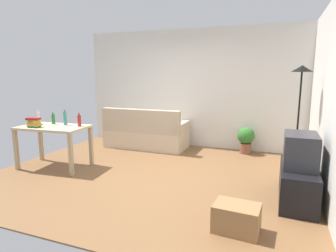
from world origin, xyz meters
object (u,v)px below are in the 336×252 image
(bottle_clear, at_px, (38,117))
(bottle_tall, at_px, (65,118))
(couch, at_px, (146,134))
(torchiere_lamp, at_px, (300,91))
(book_stack, at_px, (34,122))
(storage_box, at_px, (236,218))
(tv_stand, at_px, (297,184))
(bottle_red, at_px, (79,121))
(bottle_green, at_px, (53,119))
(desk, at_px, (53,132))
(potted_plant, at_px, (246,138))
(tv, at_px, (301,150))

(bottle_clear, distance_m, bottle_tall, 0.58)
(couch, distance_m, torchiere_lamp, 3.46)
(couch, bearing_deg, book_stack, 61.47)
(storage_box, bearing_deg, bottle_tall, 159.79)
(tv_stand, distance_m, bottle_tall, 3.98)
(book_stack, bearing_deg, bottle_red, 27.90)
(tv_stand, relative_size, storage_box, 2.29)
(book_stack, bearing_deg, couch, 61.47)
(bottle_clear, relative_size, bottle_green, 1.21)
(torchiere_lamp, xyz_separation_m, desk, (-4.04, -0.93, -0.76))
(potted_plant, xyz_separation_m, storage_box, (0.26, -3.24, -0.18))
(tv, distance_m, bottle_tall, 3.93)
(torchiere_lamp, distance_m, bottle_tall, 4.03)
(tv_stand, xyz_separation_m, desk, (-4.04, -0.03, 0.41))
(torchiere_lamp, bearing_deg, desk, -167.01)
(tv_stand, xyz_separation_m, storage_box, (-0.65, -1.05, -0.09))
(potted_plant, height_order, storage_box, potted_plant)
(torchiere_lamp, relative_size, bottle_clear, 6.80)
(bottle_clear, bearing_deg, bottle_tall, 6.18)
(desk, relative_size, book_stack, 4.93)
(desk, xyz_separation_m, bottle_red, (0.45, 0.16, 0.21))
(bottle_red, bearing_deg, storage_box, -21.91)
(tv, xyz_separation_m, book_stack, (-4.28, -0.23, 0.14))
(desk, distance_m, bottle_green, 0.33)
(couch, distance_m, tv_stand, 3.65)
(couch, height_order, storage_box, couch)
(desk, xyz_separation_m, book_stack, (-0.23, -0.20, 0.19))
(book_stack, bearing_deg, bottle_clear, 124.77)
(potted_plant, relative_size, bottle_red, 2.40)
(couch, xyz_separation_m, book_stack, (-1.14, -2.10, 0.54))
(couch, relative_size, desk, 1.48)
(bottle_green, bearing_deg, bottle_tall, -2.25)
(desk, distance_m, bottle_clear, 0.52)
(tv_stand, distance_m, bottle_clear, 4.54)
(tv_stand, height_order, storage_box, tv_stand)
(tv_stand, bearing_deg, book_stack, 93.07)
(storage_box, bearing_deg, couch, 130.35)
(couch, relative_size, storage_box, 3.87)
(bottle_tall, bearing_deg, desk, -123.44)
(tv_stand, distance_m, bottle_green, 4.26)
(couch, height_order, bottle_clear, bottle_clear)
(couch, relative_size, bottle_tall, 6.53)
(tv_stand, distance_m, book_stack, 4.32)
(torchiere_lamp, xyz_separation_m, bottle_red, (-3.59, -0.77, -0.55))
(potted_plant, xyz_separation_m, bottle_green, (-3.30, -2.02, 0.52))
(storage_box, xyz_separation_m, bottle_clear, (-3.85, 1.14, 0.73))
(tv, height_order, book_stack, book_stack)
(tv, distance_m, book_stack, 4.28)
(potted_plant, xyz_separation_m, bottle_tall, (-3.01, -2.03, 0.56))
(couch, relative_size, bottle_clear, 6.97)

